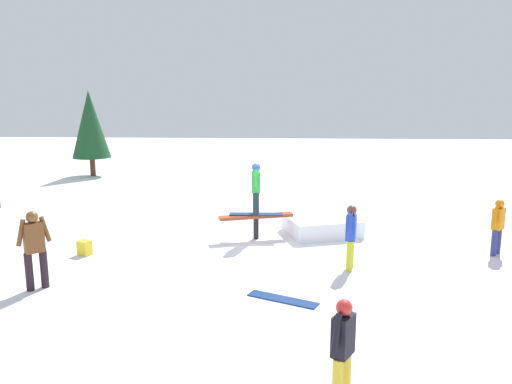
% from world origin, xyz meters
% --- Properties ---
extents(ground_plane, '(60.00, 60.00, 0.00)m').
position_xyz_m(ground_plane, '(0.00, 0.00, 0.00)').
color(ground_plane, white).
extents(rail_feature, '(1.94, 0.85, 0.64)m').
position_xyz_m(rail_feature, '(0.00, 0.00, 0.54)').
color(rail_feature, black).
rests_on(rail_feature, ground).
extents(snow_kicker_ramp, '(2.17, 1.97, 0.46)m').
position_xyz_m(snow_kicker_ramp, '(-1.74, -0.54, 0.23)').
color(snow_kicker_ramp, white).
rests_on(snow_kicker_ramp, ground).
extents(main_rider_on_rail, '(1.38, 0.75, 1.35)m').
position_xyz_m(main_rider_on_rail, '(0.00, 0.00, 1.31)').
color(main_rider_on_rail, navy).
rests_on(main_rider_on_rail, rail_feature).
extents(bystander_blue, '(0.27, 0.63, 1.41)m').
position_xyz_m(bystander_blue, '(-2.14, 2.20, 0.79)').
color(bystander_blue, gold).
rests_on(bystander_blue, ground).
extents(bystander_orange, '(0.47, 0.49, 1.32)m').
position_xyz_m(bystander_orange, '(-5.67, 1.01, 0.74)').
color(bystander_orange, navy).
rests_on(bystander_orange, ground).
extents(bystander_black, '(0.36, 0.54, 1.34)m').
position_xyz_m(bystander_black, '(-1.42, 6.96, 0.75)').
color(bystander_black, gold).
rests_on(bystander_black, ground).
extents(bystander_brown, '(0.54, 0.48, 1.54)m').
position_xyz_m(bystander_brown, '(4.02, 3.63, 0.87)').
color(bystander_brown, black).
rests_on(bystander_brown, ground).
extents(loose_snowboard_navy, '(1.33, 0.82, 0.02)m').
position_xyz_m(loose_snowboard_navy, '(-0.70, 3.91, 0.01)').
color(loose_snowboard_navy, navy).
rests_on(loose_snowboard_navy, ground).
extents(backpack_on_snow, '(0.37, 0.33, 0.34)m').
position_xyz_m(backpack_on_snow, '(3.93, 1.54, 0.17)').
color(backpack_on_snow, yellow).
rests_on(backpack_on_snow, ground).
extents(pine_tree_near, '(1.70, 1.70, 3.87)m').
position_xyz_m(pine_tree_near, '(8.04, -9.74, 2.35)').
color(pine_tree_near, '#4C331E').
rests_on(pine_tree_near, ground).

